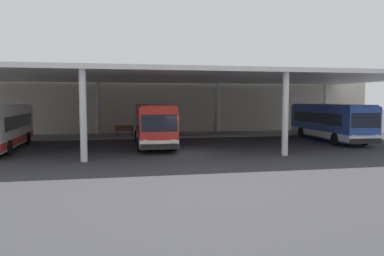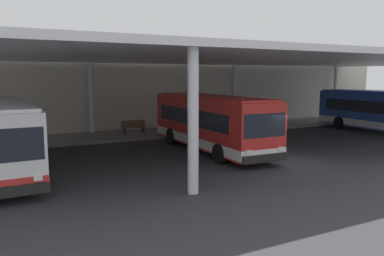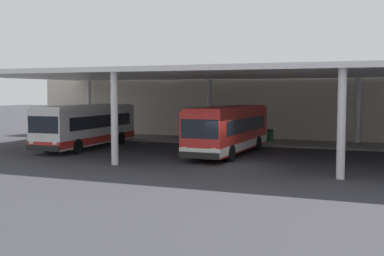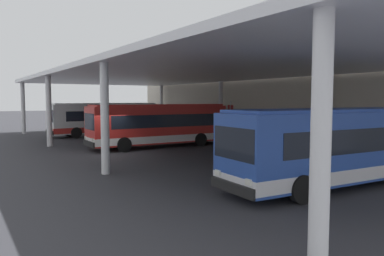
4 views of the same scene
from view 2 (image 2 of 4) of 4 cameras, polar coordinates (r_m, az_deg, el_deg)
The scene contains 9 objects.
ground_plane at distance 19.55m, azimuth 12.97°, elevation -5.04°, with size 200.00×200.00×0.00m, color #333338.
platform_kerb at distance 29.33m, azimuth -1.99°, elevation -0.47°, with size 42.00×4.50×0.18m, color gray.
station_building_facade at distance 32.02m, azimuth -4.52°, elevation 5.94°, with size 48.00×1.60×6.58m, color beige.
canopy_shelter at distance 23.57m, azimuth 4.57°, elevation 10.26°, with size 40.00×17.00×5.55m.
bus_second_bay at distance 21.92m, azimuth 2.69°, elevation 0.90°, with size 2.90×10.59×3.17m.
bus_middle_bay at distance 32.46m, azimuth 26.34°, elevation 2.30°, with size 3.14×10.66×3.17m.
bench_waiting at distance 27.99m, azimuth -8.72°, elevation 0.23°, with size 1.80×0.45×0.92m.
trash_bin at distance 29.17m, azimuth -2.65°, elevation 0.64°, with size 0.52×0.52×0.98m.
banner_sign at distance 27.83m, azimuth -3.83°, elevation 2.99°, with size 0.70×0.12×3.20m.
Camera 2 is at (-12.41, -14.51, 4.22)m, focal length 35.68 mm.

